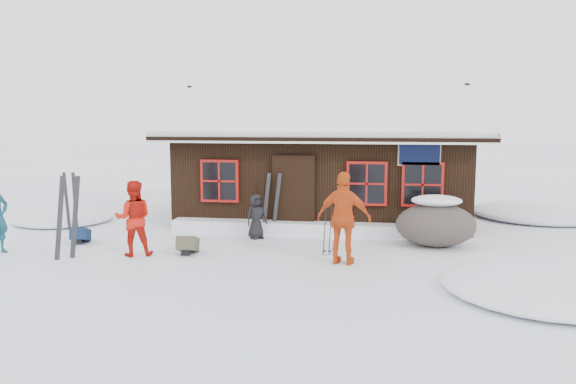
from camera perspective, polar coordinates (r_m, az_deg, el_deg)
name	(u,v)px	position (r m, az deg, el deg)	size (l,w,h in m)	color
ground	(238,253)	(12.74, -5.07, -6.21)	(120.00, 120.00, 0.00)	white
mountain_hut	(325,166)	(17.12, 3.80, 2.67)	(8.90, 6.09, 4.42)	black
snow_drift	(315,228)	(14.62, 2.79, -3.71)	(7.60, 0.60, 0.35)	white
snow_mounds	(320,238)	(14.26, 3.23, -4.71)	(20.60, 13.20, 0.48)	white
skier_orange_left	(134,218)	(12.79, -15.42, -2.58)	(0.81, 0.63, 1.67)	#BA160D
skier_orange_right	(344,218)	(11.64, 5.71, -2.68)	(1.13, 0.47, 1.93)	#CA4614
skier_crouched	(256,216)	(14.12, -3.23, -2.50)	(0.55, 0.36, 1.13)	black
boulder	(436,223)	(13.70, 14.78, -3.09)	(1.87, 1.40, 1.10)	#4F463F
ski_pair_left	(67,219)	(12.95, -21.50, -2.53)	(0.55, 0.30, 1.85)	black
ski_pair_mid	(71,202)	(16.19, -21.19, -0.99)	(0.43, 0.12, 1.63)	black
ski_pair_right	(271,205)	(14.63, -1.72, -1.29)	(0.54, 0.20, 1.66)	black
ski_poles	(327,231)	(12.47, 4.03, -3.98)	(0.21, 0.10, 1.15)	black
backpack_blue	(81,237)	(14.57, -20.32, -4.35)	(0.39, 0.51, 0.28)	#0F2044
backpack_olive	(188,247)	(12.79, -10.13, -5.56)	(0.42, 0.55, 0.30)	#434030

